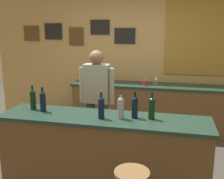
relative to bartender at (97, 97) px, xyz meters
name	(u,v)px	position (x,y,z in m)	size (l,w,h in m)	color
ground_plane	(111,171)	(0.31, -0.39, -0.94)	(10.00, 10.00, 0.00)	#423D38
back_wall	(136,54)	(0.34, 1.63, 0.49)	(6.00, 0.09, 2.80)	tan
bar_counter	(103,153)	(0.31, -0.79, -0.47)	(2.46, 0.60, 0.92)	brown
side_counter	(152,108)	(0.71, 1.26, -0.48)	(3.05, 0.56, 0.90)	brown
bartender	(97,97)	(0.00, 0.00, 0.00)	(0.52, 0.21, 1.62)	#384766
wine_bottle_a	(33,99)	(-0.62, -0.71, 0.12)	(0.07, 0.07, 0.31)	black
wine_bottle_b	(43,101)	(-0.46, -0.77, 0.12)	(0.07, 0.07, 0.31)	black
wine_bottle_c	(101,107)	(0.31, -0.86, 0.12)	(0.07, 0.07, 0.31)	black
wine_bottle_d	(121,107)	(0.52, -0.81, 0.12)	(0.07, 0.07, 0.31)	#999E99
wine_bottle_e	(135,106)	(0.67, -0.75, 0.12)	(0.07, 0.07, 0.31)	black
wine_bottle_f	(152,107)	(0.86, -0.74, 0.12)	(0.07, 0.07, 0.31)	black
wine_glass_a	(107,77)	(-0.16, 1.27, 0.07)	(0.07, 0.07, 0.16)	silver
wine_glass_b	(156,78)	(0.76, 1.35, 0.07)	(0.07, 0.07, 0.16)	silver
coffee_mug	(145,83)	(0.56, 1.19, 0.01)	(0.12, 0.08, 0.09)	#B2332D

